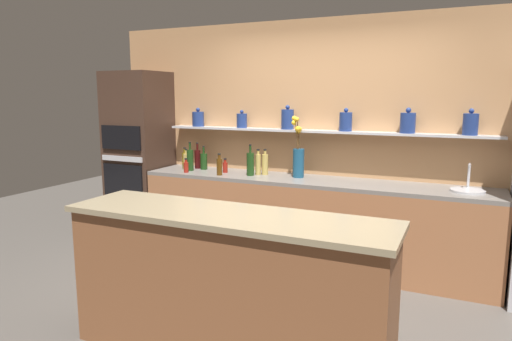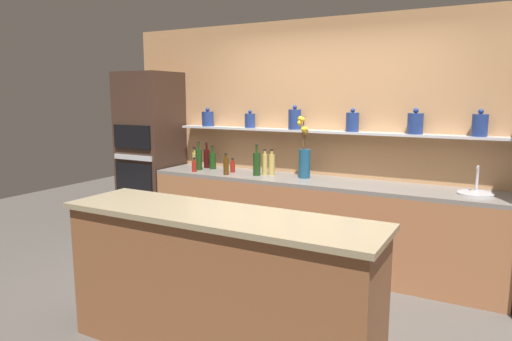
{
  "view_description": "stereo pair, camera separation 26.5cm",
  "coord_description": "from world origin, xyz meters",
  "px_view_note": "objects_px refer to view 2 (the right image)",
  "views": [
    {
      "loc": [
        1.4,
        -3.27,
        1.79
      ],
      "look_at": [
        -0.23,
        0.28,
        1.15
      ],
      "focal_mm": 32.0,
      "sensor_mm": 36.0,
      "label": 1
    },
    {
      "loc": [
        1.64,
        -3.15,
        1.79
      ],
      "look_at": [
        -0.23,
        0.28,
        1.15
      ],
      "focal_mm": 32.0,
      "sensor_mm": 36.0,
      "label": 2
    }
  ],
  "objects_px": {
    "bottle_spirit_3": "(265,164)",
    "bottle_wine_10": "(207,158)",
    "sink_fixture": "(476,192)",
    "flower_vase": "(304,157)",
    "bottle_spirit_2": "(272,164)",
    "oven_tower": "(151,156)",
    "bottle_sauce_1": "(194,166)",
    "bottle_wine_4": "(257,164)",
    "bottle_oil_9": "(194,159)",
    "bottle_spirit_7": "(195,160)",
    "bottle_wine_8": "(213,161)",
    "bottle_sauce_6": "(233,167)",
    "bottle_wine_0": "(199,159)",
    "bottle_spirit_5": "(226,166)"
  },
  "relations": [
    {
      "from": "sink_fixture",
      "to": "bottle_wine_10",
      "type": "bearing_deg",
      "value": 177.64
    },
    {
      "from": "bottle_wine_4",
      "to": "bottle_oil_9",
      "type": "xyz_separation_m",
      "value": [
        -0.93,
        0.11,
        -0.03
      ]
    },
    {
      "from": "flower_vase",
      "to": "bottle_sauce_1",
      "type": "xyz_separation_m",
      "value": [
        -1.26,
        -0.24,
        -0.15
      ]
    },
    {
      "from": "oven_tower",
      "to": "bottle_wine_10",
      "type": "height_order",
      "value": "oven_tower"
    },
    {
      "from": "sink_fixture",
      "to": "bottle_spirit_7",
      "type": "distance_m",
      "value": 3.04
    },
    {
      "from": "oven_tower",
      "to": "flower_vase",
      "type": "height_order",
      "value": "oven_tower"
    },
    {
      "from": "sink_fixture",
      "to": "bottle_wine_8",
      "type": "xyz_separation_m",
      "value": [
        -2.85,
        0.09,
        0.08
      ]
    },
    {
      "from": "bottle_wine_0",
      "to": "bottle_wine_4",
      "type": "bearing_deg",
      "value": -0.65
    },
    {
      "from": "flower_vase",
      "to": "bottle_spirit_7",
      "type": "xyz_separation_m",
      "value": [
        -1.38,
        -0.05,
        -0.12
      ]
    },
    {
      "from": "bottle_wine_0",
      "to": "bottle_oil_9",
      "type": "relative_size",
      "value": 1.32
    },
    {
      "from": "flower_vase",
      "to": "bottle_spirit_3",
      "type": "distance_m",
      "value": 0.47
    },
    {
      "from": "bottle_sauce_1",
      "to": "bottle_sauce_6",
      "type": "relative_size",
      "value": 1.01
    },
    {
      "from": "oven_tower",
      "to": "flower_vase",
      "type": "xyz_separation_m",
      "value": [
        2.07,
        0.06,
        0.11
      ]
    },
    {
      "from": "bottle_spirit_2",
      "to": "bottle_spirit_7",
      "type": "bearing_deg",
      "value": -176.53
    },
    {
      "from": "bottle_wine_4",
      "to": "bottle_sauce_1",
      "type": "bearing_deg",
      "value": -170.32
    },
    {
      "from": "bottle_wine_4",
      "to": "bottle_wine_10",
      "type": "distance_m",
      "value": 0.81
    },
    {
      "from": "bottle_sauce_6",
      "to": "bottle_wine_8",
      "type": "height_order",
      "value": "bottle_wine_8"
    },
    {
      "from": "oven_tower",
      "to": "bottle_sauce_1",
      "type": "bearing_deg",
      "value": -12.58
    },
    {
      "from": "oven_tower",
      "to": "bottle_spirit_7",
      "type": "distance_m",
      "value": 0.69
    },
    {
      "from": "bottle_spirit_3",
      "to": "bottle_wine_4",
      "type": "relative_size",
      "value": 0.83
    },
    {
      "from": "bottle_sauce_1",
      "to": "sink_fixture",
      "type": "bearing_deg",
      "value": 3.75
    },
    {
      "from": "bottle_spirit_7",
      "to": "bottle_oil_9",
      "type": "xyz_separation_m",
      "value": [
        -0.06,
        0.05,
        0.0
      ]
    },
    {
      "from": "flower_vase",
      "to": "bottle_spirit_2",
      "type": "relative_size",
      "value": 2.31
    },
    {
      "from": "oven_tower",
      "to": "sink_fixture",
      "type": "distance_m",
      "value": 3.73
    },
    {
      "from": "bottle_spirit_3",
      "to": "bottle_wine_8",
      "type": "xyz_separation_m",
      "value": [
        -0.74,
        0.07,
        -0.02
      ]
    },
    {
      "from": "bottle_oil_9",
      "to": "bottle_spirit_3",
      "type": "bearing_deg",
      "value": -1.98
    },
    {
      "from": "bottle_oil_9",
      "to": "bottle_sauce_6",
      "type": "bearing_deg",
      "value": -5.58
    },
    {
      "from": "bottle_wine_8",
      "to": "bottle_sauce_6",
      "type": "bearing_deg",
      "value": -15.61
    },
    {
      "from": "flower_vase",
      "to": "bottle_sauce_6",
      "type": "height_order",
      "value": "flower_vase"
    },
    {
      "from": "bottle_spirit_5",
      "to": "sink_fixture",
      "type": "bearing_deg",
      "value": 4.31
    },
    {
      "from": "bottle_spirit_7",
      "to": "sink_fixture",
      "type": "bearing_deg",
      "value": 0.1
    },
    {
      "from": "bottle_spirit_5",
      "to": "bottle_wine_10",
      "type": "relative_size",
      "value": 0.77
    },
    {
      "from": "flower_vase",
      "to": "bottle_wine_8",
      "type": "distance_m",
      "value": 1.2
    },
    {
      "from": "bottle_wine_0",
      "to": "bottle_spirit_5",
      "type": "relative_size",
      "value": 1.4
    },
    {
      "from": "bottle_spirit_2",
      "to": "bottle_spirit_7",
      "type": "relative_size",
      "value": 1.16
    },
    {
      "from": "bottle_spirit_3",
      "to": "bottle_wine_4",
      "type": "height_order",
      "value": "bottle_wine_4"
    },
    {
      "from": "bottle_wine_0",
      "to": "bottle_wine_8",
      "type": "bearing_deg",
      "value": 55.23
    },
    {
      "from": "bottle_wine_8",
      "to": "bottle_oil_9",
      "type": "height_order",
      "value": "bottle_wine_8"
    },
    {
      "from": "sink_fixture",
      "to": "bottle_wine_8",
      "type": "bearing_deg",
      "value": 178.25
    },
    {
      "from": "bottle_wine_0",
      "to": "bottle_spirit_7",
      "type": "relative_size",
      "value": 1.37
    },
    {
      "from": "bottle_wine_0",
      "to": "flower_vase",
      "type": "bearing_deg",
      "value": 4.58
    },
    {
      "from": "bottle_spirit_3",
      "to": "bottle_wine_10",
      "type": "height_order",
      "value": "bottle_wine_10"
    },
    {
      "from": "bottle_wine_4",
      "to": "bottle_oil_9",
      "type": "height_order",
      "value": "bottle_wine_4"
    },
    {
      "from": "sink_fixture",
      "to": "bottle_spirit_5",
      "type": "relative_size",
      "value": 1.26
    },
    {
      "from": "bottle_wine_0",
      "to": "bottle_spirit_3",
      "type": "bearing_deg",
      "value": 4.77
    },
    {
      "from": "bottle_spirit_7",
      "to": "bottle_sauce_6",
      "type": "bearing_deg",
      "value": -0.22
    },
    {
      "from": "sink_fixture",
      "to": "bottle_wine_10",
      "type": "height_order",
      "value": "bottle_wine_10"
    },
    {
      "from": "sink_fixture",
      "to": "bottle_wine_8",
      "type": "height_order",
      "value": "bottle_wine_8"
    },
    {
      "from": "oven_tower",
      "to": "bottle_spirit_3",
      "type": "xyz_separation_m",
      "value": [
        1.61,
        0.03,
        0.01
      ]
    },
    {
      "from": "bottle_wine_0",
      "to": "bottle_sauce_6",
      "type": "xyz_separation_m",
      "value": [
        0.44,
        0.05,
        -0.06
      ]
    }
  ]
}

